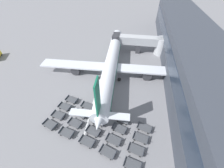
% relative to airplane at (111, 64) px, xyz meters
% --- Properties ---
extents(ground_plane, '(500.00, 500.00, 0.00)m').
position_rel_airplane_xyz_m(ground_plane, '(-14.14, -1.26, -3.51)').
color(ground_plane, gray).
extents(terminal_wing, '(14.82, 105.54, 13.41)m').
position_rel_airplane_xyz_m(terminal_wing, '(23.19, -1.32, 2.32)').
color(terminal_wing, '#383D47').
rests_on(terminal_wing, ground_plane).
extents(jet_bridge, '(20.57, 5.37, 6.34)m').
position_rel_airplane_xyz_m(jet_bridge, '(9.90, 15.13, 0.37)').
color(jet_bridge, '#B2B5BA').
rests_on(jet_bridge, ground_plane).
extents(airplane, '(42.39, 44.41, 12.99)m').
position_rel_airplane_xyz_m(airplane, '(0.00, 0.00, 0.00)').
color(airplane, silver).
rests_on(airplane, ground_plane).
extents(baggage_dolly_row_near_col_a, '(3.74, 2.51, 0.92)m').
position_rel_airplane_xyz_m(baggage_dolly_row_near_col_a, '(-9.29, -20.54, -3.02)').
color(baggage_dolly_row_near_col_a, '#424449').
rests_on(baggage_dolly_row_near_col_a, ground_plane).
extents(baggage_dolly_row_near_col_b, '(3.74, 2.28, 0.92)m').
position_rel_airplane_xyz_m(baggage_dolly_row_near_col_b, '(-5.02, -21.64, -3.02)').
color(baggage_dolly_row_near_col_b, '#424449').
rests_on(baggage_dolly_row_near_col_b, ground_plane).
extents(baggage_dolly_row_near_col_c, '(3.74, 2.41, 0.92)m').
position_rel_airplane_xyz_m(baggage_dolly_row_near_col_c, '(-0.36, -22.60, -3.02)').
color(baggage_dolly_row_near_col_c, '#424449').
rests_on(baggage_dolly_row_near_col_c, ground_plane).
extents(baggage_dolly_row_near_col_d, '(3.74, 2.52, 0.92)m').
position_rel_airplane_xyz_m(baggage_dolly_row_near_col_d, '(3.97, -23.76, -3.02)').
color(baggage_dolly_row_near_col_d, '#424449').
rests_on(baggage_dolly_row_near_col_d, ground_plane).
extents(baggage_dolly_row_near_col_e, '(3.74, 2.29, 0.92)m').
position_rel_airplane_xyz_m(baggage_dolly_row_near_col_e, '(8.57, -25.04, -3.02)').
color(baggage_dolly_row_near_col_e, '#424449').
rests_on(baggage_dolly_row_near_col_e, ground_plane).
extents(baggage_dolly_row_mid_a_col_a, '(3.74, 2.24, 0.92)m').
position_rel_airplane_xyz_m(baggage_dolly_row_mid_a_col_a, '(-8.65, -18.00, -3.02)').
color(baggage_dolly_row_mid_a_col_a, '#424449').
rests_on(baggage_dolly_row_mid_a_col_a, ground_plane).
extents(baggage_dolly_row_mid_a_col_b, '(3.74, 2.41, 0.92)m').
position_rel_airplane_xyz_m(baggage_dolly_row_mid_a_col_b, '(-4.16, -19.22, -3.02)').
color(baggage_dolly_row_mid_a_col_b, '#424449').
rests_on(baggage_dolly_row_mid_a_col_b, ground_plane).
extents(baggage_dolly_row_mid_a_col_c, '(3.74, 2.49, 0.92)m').
position_rel_airplane_xyz_m(baggage_dolly_row_mid_a_col_c, '(0.21, -20.27, -3.02)').
color(baggage_dolly_row_mid_a_col_c, '#424449').
rests_on(baggage_dolly_row_mid_a_col_c, ground_plane).
extents(baggage_dolly_row_mid_a_col_d, '(3.74, 2.44, 0.92)m').
position_rel_airplane_xyz_m(baggage_dolly_row_mid_a_col_d, '(4.63, -21.31, -3.02)').
color(baggage_dolly_row_mid_a_col_d, '#424449').
rests_on(baggage_dolly_row_mid_a_col_d, ground_plane).
extents(baggage_dolly_row_mid_a_col_e, '(3.74, 2.35, 0.92)m').
position_rel_airplane_xyz_m(baggage_dolly_row_mid_a_col_e, '(9.00, -22.36, -3.02)').
color(baggage_dolly_row_mid_a_col_e, '#424449').
rests_on(baggage_dolly_row_mid_a_col_e, ground_plane).
extents(baggage_dolly_row_mid_b_col_a, '(3.74, 2.30, 0.92)m').
position_rel_airplane_xyz_m(baggage_dolly_row_mid_b_col_a, '(-8.30, -15.48, -3.02)').
color(baggage_dolly_row_mid_b_col_a, '#424449').
rests_on(baggage_dolly_row_mid_b_col_a, ground_plane).
extents(baggage_dolly_row_mid_b_col_b, '(3.74, 2.51, 0.92)m').
position_rel_airplane_xyz_m(baggage_dolly_row_mid_b_col_b, '(-3.77, -16.69, -3.02)').
color(baggage_dolly_row_mid_b_col_b, '#424449').
rests_on(baggage_dolly_row_mid_b_col_b, ground_plane).
extents(baggage_dolly_row_mid_b_col_c, '(3.74, 2.41, 0.92)m').
position_rel_airplane_xyz_m(baggage_dolly_row_mid_b_col_c, '(0.75, -17.84, -3.02)').
color(baggage_dolly_row_mid_b_col_c, '#424449').
rests_on(baggage_dolly_row_mid_b_col_c, ground_plane).
extents(baggage_dolly_row_mid_b_col_d, '(3.74, 2.51, 0.92)m').
position_rel_airplane_xyz_m(baggage_dolly_row_mid_b_col_d, '(5.37, -18.74, -3.02)').
color(baggage_dolly_row_mid_b_col_d, '#424449').
rests_on(baggage_dolly_row_mid_b_col_d, ground_plane).
extents(baggage_dolly_row_mid_b_col_e, '(3.74, 2.35, 0.92)m').
position_rel_airplane_xyz_m(baggage_dolly_row_mid_b_col_e, '(9.78, -19.92, -3.02)').
color(baggage_dolly_row_mid_b_col_e, '#424449').
rests_on(baggage_dolly_row_mid_b_col_e, ground_plane).
extents(baggage_dolly_row_far_col_a, '(3.74, 2.29, 0.92)m').
position_rel_airplane_xyz_m(baggage_dolly_row_far_col_a, '(-7.54, -13.10, -3.02)').
color(baggage_dolly_row_far_col_a, '#424449').
rests_on(baggage_dolly_row_far_col_a, ground_plane).
extents(baggage_dolly_row_far_col_b, '(3.74, 2.27, 0.92)m').
position_rel_airplane_xyz_m(baggage_dolly_row_far_col_b, '(-3.03, -14.22, -3.02)').
color(baggage_dolly_row_far_col_b, '#424449').
rests_on(baggage_dolly_row_far_col_b, ground_plane).
extents(baggage_dolly_row_far_col_c, '(3.74, 2.45, 0.92)m').
position_rel_airplane_xyz_m(baggage_dolly_row_far_col_c, '(1.43, -15.17, -3.02)').
color(baggage_dolly_row_far_col_c, '#424449').
rests_on(baggage_dolly_row_far_col_c, ground_plane).
extents(baggage_dolly_row_far_col_d, '(3.74, 2.46, 0.92)m').
position_rel_airplane_xyz_m(baggage_dolly_row_far_col_d, '(5.86, -16.36, -3.02)').
color(baggage_dolly_row_far_col_d, '#424449').
rests_on(baggage_dolly_row_far_col_d, ground_plane).
extents(baggage_dolly_row_far_col_e, '(3.74, 2.46, 0.92)m').
position_rel_airplane_xyz_m(baggage_dolly_row_far_col_e, '(10.50, -17.52, -3.02)').
color(baggage_dolly_row_far_col_e, '#424449').
rests_on(baggage_dolly_row_far_col_e, ground_plane).
extents(stand_guidance_stripe, '(2.15, 26.28, 0.01)m').
position_rel_airplane_xyz_m(stand_guidance_stripe, '(-2.37, -9.41, -3.50)').
color(stand_guidance_stripe, white).
rests_on(stand_guidance_stripe, ground_plane).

